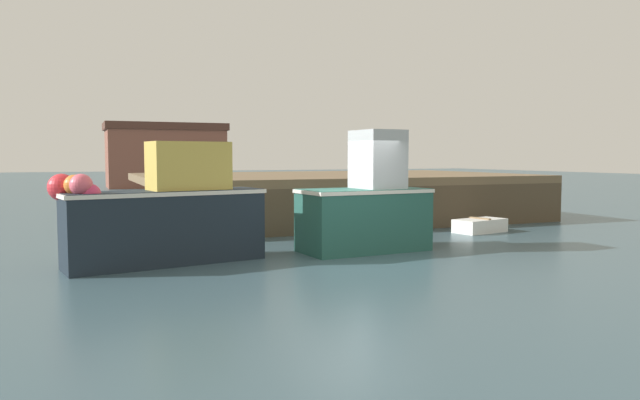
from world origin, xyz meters
The scene contains 6 objects.
ground centered at (0.00, 0.00, -0.05)m, with size 120.00×160.00×0.10m.
pier centered at (2.92, 7.37, 1.28)m, with size 12.95×8.33×1.53m.
fishing_boat_near_left centered at (-3.76, 0.80, 0.99)m, with size 4.20×1.73×2.45m.
fishing_boat_near_right centered at (0.70, 0.78, 1.00)m, with size 3.02×1.63×2.75m.
rowboat centered at (5.18, 2.49, 0.19)m, with size 1.66×1.09×0.42m.
warehouse centered at (0.72, 32.18, 2.26)m, with size 8.26×4.21×4.49m.
Camera 1 is at (-5.48, -11.33, 2.14)m, focal length 33.56 mm.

